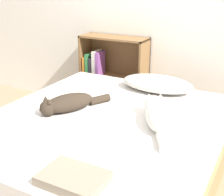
# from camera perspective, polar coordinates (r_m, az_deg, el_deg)

# --- Properties ---
(ground_plane) EXTENTS (8.00, 8.00, 0.00)m
(ground_plane) POSITION_cam_1_polar(r_m,az_deg,el_deg) (2.47, -1.54, -14.70)
(ground_plane) COLOR #997F60
(bed) EXTENTS (1.59, 1.82, 0.52)m
(bed) POSITION_cam_1_polar(r_m,az_deg,el_deg) (2.32, -1.61, -9.53)
(bed) COLOR #99754C
(bed) RESTS_ON ground_plane
(pillow) EXTENTS (0.63, 0.34, 0.13)m
(pillow) POSITION_cam_1_polar(r_m,az_deg,el_deg) (2.72, 8.29, 2.63)
(pillow) COLOR beige
(pillow) RESTS_ON bed
(cat_light) EXTENTS (0.34, 0.55, 0.17)m
(cat_light) POSITION_cam_1_polar(r_m,az_deg,el_deg) (2.11, 8.10, -2.97)
(cat_light) COLOR white
(cat_light) RESTS_ON bed
(cat_dark) EXTENTS (0.36, 0.53, 0.14)m
(cat_dark) POSITION_cam_1_polar(r_m,az_deg,el_deg) (2.30, -8.13, -0.93)
(cat_dark) COLOR #33281E
(cat_dark) RESTS_ON bed
(bookshelf) EXTENTS (0.72, 0.26, 0.87)m
(bookshelf) POSITION_cam_1_polar(r_m,az_deg,el_deg) (3.43, 0.05, 4.44)
(bookshelf) COLOR brown
(bookshelf) RESTS_ON ground_plane
(blanket_fold) EXTENTS (0.31, 0.22, 0.05)m
(blanket_fold) POSITION_cam_1_polar(r_m,az_deg,el_deg) (1.55, -7.11, -14.38)
(blanket_fold) COLOR gray
(blanket_fold) RESTS_ON bed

